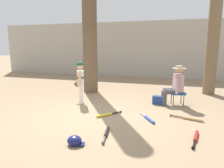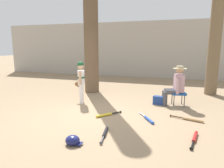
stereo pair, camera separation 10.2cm
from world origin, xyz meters
The scene contains 14 objects.
ground_plane centered at (0.00, 0.00, 0.00)m, with size 60.00×60.00×0.00m, color #937A5B.
concrete_back_wall centered at (0.00, 7.18, 1.58)m, with size 18.00×0.36×3.16m, color #ADA89E.
tree_near_player centered at (-1.11, 2.66, 2.59)m, with size 0.88×0.88×6.08m.
tree_behind_spectator centered at (3.29, 3.59, 2.07)m, with size 0.58×0.58×4.70m.
young_ballplayer centered at (-0.81, 1.10, 0.74)m, with size 0.47×0.55×1.31m.
folding_stool centered at (2.13, 1.69, 0.36)m, with size 0.48×0.48×0.41m.
seated_spectator centered at (2.03, 1.67, 0.64)m, with size 0.68×0.54×1.20m.
handbag_beside_stool centered at (1.57, 1.61, 0.13)m, with size 0.34×0.18×0.26m, color navy.
bat_red_barrel centered at (2.44, -0.61, 0.03)m, with size 0.20×0.77×0.07m.
bat_black_composite centered at (0.72, -0.93, 0.03)m, with size 0.19×0.71×0.07m.
bat_blue_youth centered at (1.44, 0.15, 0.03)m, with size 0.46×0.67×0.07m.
bat_yellow_trainer centered at (0.37, 0.13, 0.03)m, with size 0.54×0.60×0.07m.
bat_wood_tan centered at (2.42, 0.44, 0.03)m, with size 0.78×0.27×0.07m.
batting_helmet_navy centered at (0.30, -1.50, 0.08)m, with size 0.32×0.24×0.18m.
Camera 1 is at (1.93, -4.56, 1.76)m, focal length 32.29 mm.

